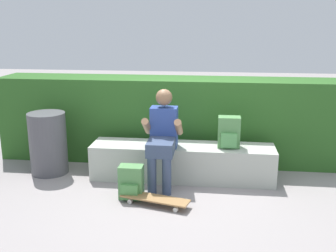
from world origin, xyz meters
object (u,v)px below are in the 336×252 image
(backpack_on_ground, at_px, (131,183))
(skateboard_near_person, at_px, (155,199))
(backpack_on_bench, at_px, (229,133))
(bench_main, at_px, (182,162))
(trash_bin, at_px, (48,143))
(person_skater, at_px, (163,135))

(backpack_on_ground, bearing_deg, skateboard_near_person, -26.84)
(skateboard_near_person, relative_size, backpack_on_bench, 2.06)
(bench_main, xyz_separation_m, trash_bin, (-1.84, -0.00, 0.19))
(backpack_on_ground, xyz_separation_m, trash_bin, (-1.29, 0.69, 0.23))
(skateboard_near_person, relative_size, trash_bin, 0.98)
(bench_main, height_order, trash_bin, trash_bin)
(backpack_on_ground, bearing_deg, bench_main, 51.74)
(person_skater, distance_m, backpack_on_ground, 0.73)
(bench_main, relative_size, person_skater, 1.98)
(skateboard_near_person, bearing_deg, backpack_on_bench, 45.05)
(person_skater, xyz_separation_m, backpack_on_bench, (0.83, 0.21, -0.00))
(bench_main, xyz_separation_m, backpack_on_ground, (-0.54, -0.69, -0.04))
(bench_main, relative_size, backpack_on_bench, 5.99)
(bench_main, distance_m, backpack_on_bench, 0.73)
(person_skater, bearing_deg, bench_main, 43.95)
(trash_bin, bearing_deg, backpack_on_ground, -27.97)
(bench_main, height_order, person_skater, person_skater)
(backpack_on_ground, bearing_deg, person_skater, 56.16)
(person_skater, xyz_separation_m, backpack_on_ground, (-0.31, -0.47, -0.46))
(bench_main, height_order, skateboard_near_person, bench_main)
(skateboard_near_person, height_order, backpack_on_ground, backpack_on_ground)
(backpack_on_bench, xyz_separation_m, backpack_on_ground, (-1.14, -0.68, -0.46))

